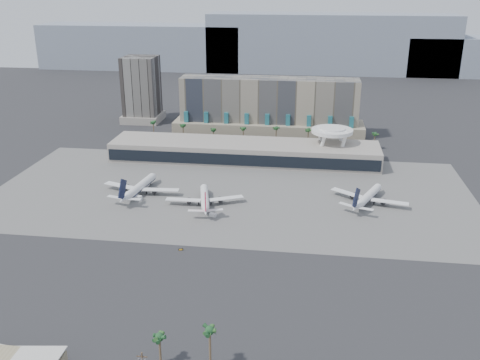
# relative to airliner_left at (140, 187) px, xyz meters

# --- Properties ---
(ground) EXTENTS (900.00, 900.00, 0.00)m
(ground) POSITION_rel_airliner_left_xyz_m (48.71, -45.80, -3.93)
(ground) COLOR #232326
(ground) RESTS_ON ground
(apron_pad) EXTENTS (260.00, 130.00, 0.06)m
(apron_pad) POSITION_rel_airliner_left_xyz_m (48.71, 9.20, -3.90)
(apron_pad) COLOR #5B5B59
(apron_pad) RESTS_ON ground
(mountain_ridge) EXTENTS (680.00, 60.00, 70.00)m
(mountain_ridge) POSITION_rel_airliner_left_xyz_m (76.59, 424.20, 25.96)
(mountain_ridge) COLOR gray
(mountain_ridge) RESTS_ON ground
(hotel) EXTENTS (140.00, 30.00, 42.00)m
(hotel) POSITION_rel_airliner_left_xyz_m (58.71, 128.61, 12.88)
(hotel) COLOR gray
(hotel) RESTS_ON ground
(office_tower) EXTENTS (30.00, 30.00, 52.00)m
(office_tower) POSITION_rel_airliner_left_xyz_m (-46.29, 154.20, 19.01)
(office_tower) COLOR black
(office_tower) RESTS_ON ground
(terminal) EXTENTS (170.00, 32.50, 14.50)m
(terminal) POSITION_rel_airliner_left_xyz_m (48.71, 64.04, 2.58)
(terminal) COLOR #A0988D
(terminal) RESTS_ON ground
(saucer_structure) EXTENTS (26.00, 26.00, 21.89)m
(saucer_structure) POSITION_rel_airliner_left_xyz_m (103.71, 70.20, 14.52)
(saucer_structure) COLOR white
(saucer_structure) RESTS_ON ground
(palm_row) EXTENTS (157.80, 2.80, 13.10)m
(palm_row) POSITION_rel_airliner_left_xyz_m (55.71, 99.20, 6.56)
(palm_row) COLOR brown
(palm_row) RESTS_ON ground
(airliner_left) EXTENTS (43.49, 45.03, 15.59)m
(airliner_left) POSITION_rel_airliner_left_xyz_m (0.00, 0.00, 0.00)
(airliner_left) COLOR white
(airliner_left) RESTS_ON ground
(airliner_centre) EXTENTS (39.63, 41.18, 14.41)m
(airliner_centre) POSITION_rel_airliner_left_xyz_m (38.01, -10.35, -0.30)
(airliner_centre) COLOR white
(airliner_centre) RESTS_ON ground
(airliner_right) EXTENTS (39.03, 40.18, 14.86)m
(airliner_right) POSITION_rel_airliner_left_xyz_m (121.30, 3.22, -0.18)
(airliner_right) COLOR white
(airliner_right) RESTS_ON ground
(service_vehicle_a) EXTENTS (5.72, 4.23, 2.52)m
(service_vehicle_a) POSITION_rel_airliner_left_xyz_m (1.25, -8.74, -2.67)
(service_vehicle_a) COLOR white
(service_vehicle_a) RESTS_ON ground
(service_vehicle_b) EXTENTS (3.66, 2.60, 1.70)m
(service_vehicle_b) POSITION_rel_airliner_left_xyz_m (44.74, -23.98, -3.08)
(service_vehicle_b) COLOR white
(service_vehicle_b) RESTS_ON ground
(taxiway_sign) EXTENTS (2.00, 0.82, 0.91)m
(taxiway_sign) POSITION_rel_airliner_left_xyz_m (37.47, -60.21, -3.48)
(taxiway_sign) COLOR black
(taxiway_sign) RESTS_ON ground
(near_palm_a) EXTENTS (6.00, 6.00, 10.67)m
(near_palm_a) POSITION_rel_airliner_left_xyz_m (48.52, -131.01, 3.93)
(near_palm_a) COLOR brown
(near_palm_a) RESTS_ON ground
(near_palm_b) EXTENTS (6.00, 6.00, 14.28)m
(near_palm_b) POSITION_rel_airliner_left_xyz_m (63.82, -130.61, 7.46)
(near_palm_b) COLOR brown
(near_palm_b) RESTS_ON ground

